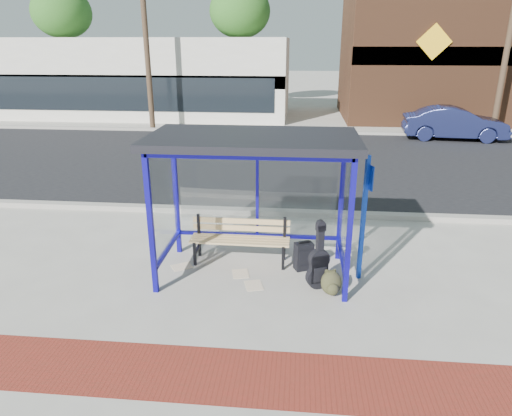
# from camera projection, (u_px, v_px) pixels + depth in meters

# --- Properties ---
(ground) EXTENTS (120.00, 120.00, 0.00)m
(ground) POSITION_uv_depth(u_px,v_px,m) (253.00, 273.00, 7.93)
(ground) COLOR #B2ADA0
(ground) RESTS_ON ground
(brick_paver_strip) EXTENTS (60.00, 1.00, 0.01)m
(brick_paver_strip) POSITION_uv_depth(u_px,v_px,m) (232.00, 375.00, 5.49)
(brick_paver_strip) COLOR maroon
(brick_paver_strip) RESTS_ON ground
(curb_near) EXTENTS (60.00, 0.25, 0.12)m
(curb_near) POSITION_uv_depth(u_px,v_px,m) (266.00, 212.00, 10.62)
(curb_near) COLOR gray
(curb_near) RESTS_ON ground
(street_asphalt) EXTENTS (60.00, 10.00, 0.00)m
(street_asphalt) POSITION_uv_depth(u_px,v_px,m) (277.00, 161.00, 15.41)
(street_asphalt) COLOR black
(street_asphalt) RESTS_ON ground
(curb_far) EXTENTS (60.00, 0.25, 0.12)m
(curb_far) POSITION_uv_depth(u_px,v_px,m) (283.00, 132.00, 20.16)
(curb_far) COLOR gray
(curb_far) RESTS_ON ground
(far_sidewalk) EXTENTS (60.00, 4.00, 0.01)m
(far_sidewalk) POSITION_uv_depth(u_px,v_px,m) (284.00, 126.00, 21.96)
(far_sidewalk) COLOR #B2ADA0
(far_sidewalk) RESTS_ON ground
(bus_shelter) EXTENTS (3.30, 1.80, 2.42)m
(bus_shelter) POSITION_uv_depth(u_px,v_px,m) (253.00, 156.00, 7.29)
(bus_shelter) COLOR #130E9C
(bus_shelter) RESTS_ON ground
(storefront_white) EXTENTS (18.00, 6.04, 4.00)m
(storefront_white) POSITION_uv_depth(u_px,v_px,m) (122.00, 77.00, 24.87)
(storefront_white) COLOR silver
(storefront_white) RESTS_ON ground
(storefront_brown) EXTENTS (10.00, 7.08, 6.40)m
(storefront_brown) POSITION_uv_depth(u_px,v_px,m) (444.00, 54.00, 23.42)
(storefront_brown) COLOR #59331E
(storefront_brown) RESTS_ON ground
(tree_left) EXTENTS (3.60, 3.60, 7.03)m
(tree_left) POSITION_uv_depth(u_px,v_px,m) (62.00, 13.00, 27.89)
(tree_left) COLOR #4C3826
(tree_left) RESTS_ON ground
(tree_mid) EXTENTS (3.60, 3.60, 7.03)m
(tree_mid) POSITION_uv_depth(u_px,v_px,m) (240.00, 12.00, 26.91)
(tree_mid) COLOR #4C3826
(tree_mid) RESTS_ON ground
(utility_pole_west) EXTENTS (1.60, 0.24, 8.00)m
(utility_pole_west) POSITION_uv_depth(u_px,v_px,m) (146.00, 34.00, 19.59)
(utility_pole_west) COLOR #4C3826
(utility_pole_west) RESTS_ON ground
(utility_pole_east) EXTENTS (1.60, 0.24, 8.00)m
(utility_pole_east) POSITION_uv_depth(u_px,v_px,m) (510.00, 34.00, 18.25)
(utility_pole_east) COLOR #4C3826
(utility_pole_east) RESTS_ON ground
(bench) EXTENTS (1.78, 0.46, 0.84)m
(bench) POSITION_uv_depth(u_px,v_px,m) (240.00, 237.00, 8.22)
(bench) COLOR black
(bench) RESTS_ON ground
(guitar_bag) EXTENTS (0.42, 0.26, 1.11)m
(guitar_bag) POSITION_uv_depth(u_px,v_px,m) (319.00, 265.00, 7.33)
(guitar_bag) COLOR black
(guitar_bag) RESTS_ON ground
(suitcase) EXTENTS (0.37, 0.31, 0.55)m
(suitcase) POSITION_uv_depth(u_px,v_px,m) (304.00, 256.00, 7.99)
(suitcase) COLOR black
(suitcase) RESTS_ON ground
(backpack) EXTENTS (0.37, 0.35, 0.40)m
(backpack) POSITION_uv_depth(u_px,v_px,m) (331.00, 284.00, 7.21)
(backpack) COLOR #2F2F1A
(backpack) RESTS_ON ground
(sign_post) EXTENTS (0.13, 0.26, 2.14)m
(sign_post) POSITION_uv_depth(u_px,v_px,m) (364.00, 212.00, 7.37)
(sign_post) COLOR navy
(sign_post) RESTS_ON ground
(newspaper_a) EXTENTS (0.44, 0.42, 0.01)m
(newspaper_a) POSITION_uv_depth(u_px,v_px,m) (182.00, 267.00, 8.16)
(newspaper_a) COLOR white
(newspaper_a) RESTS_ON ground
(newspaper_b) EXTENTS (0.36, 0.42, 0.01)m
(newspaper_b) POSITION_uv_depth(u_px,v_px,m) (254.00, 285.00, 7.53)
(newspaper_b) COLOR white
(newspaper_b) RESTS_ON ground
(newspaper_c) EXTENTS (0.34, 0.40, 0.01)m
(newspaper_c) POSITION_uv_depth(u_px,v_px,m) (240.00, 274.00, 7.91)
(newspaper_c) COLOR white
(newspaper_c) RESTS_ON ground
(parked_car) EXTENTS (4.14, 1.74, 1.33)m
(parked_car) POSITION_uv_depth(u_px,v_px,m) (454.00, 123.00, 18.63)
(parked_car) COLOR #1A1F49
(parked_car) RESTS_ON ground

